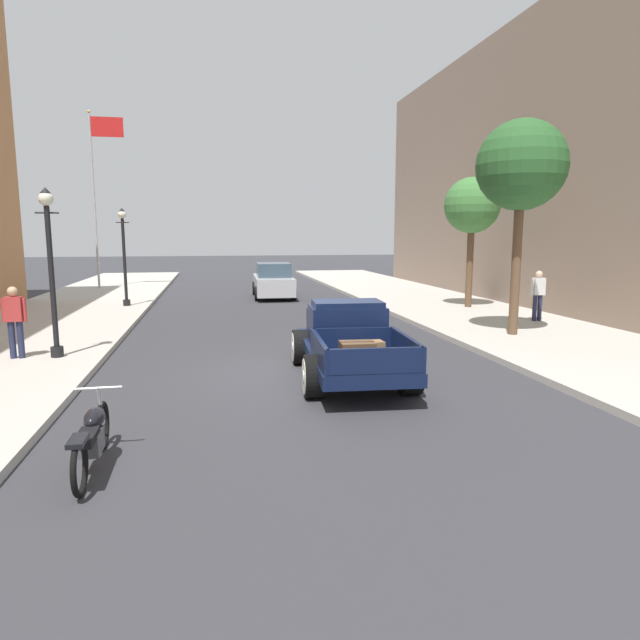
% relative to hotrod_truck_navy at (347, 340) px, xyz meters
% --- Properties ---
extents(ground_plane, '(140.00, 140.00, 0.00)m').
position_rel_hotrod_truck_navy_xyz_m(ground_plane, '(-0.81, 0.37, -0.75)').
color(ground_plane, '#333338').
extents(sidewalk_right, '(5.50, 64.00, 0.15)m').
position_rel_hotrod_truck_navy_xyz_m(sidewalk_right, '(6.44, 0.37, -0.68)').
color(sidewalk_right, '#B7B2A8').
rests_on(sidewalk_right, ground).
extents(building_right_storefront, '(12.00, 28.00, 11.40)m').
position_rel_hotrod_truck_navy_xyz_m(building_right_storefront, '(15.19, 10.46, 4.95)').
color(building_right_storefront, '#7F6B5B').
rests_on(building_right_storefront, ground).
extents(hotrod_truck_navy, '(2.40, 5.02, 1.58)m').
position_rel_hotrod_truck_navy_xyz_m(hotrod_truck_navy, '(0.00, 0.00, 0.00)').
color(hotrod_truck_navy, '#0F1938').
rests_on(hotrod_truck_navy, ground).
extents(motorcycle_parked, '(0.62, 2.12, 0.93)m').
position_rel_hotrod_truck_navy_xyz_m(motorcycle_parked, '(-4.31, -4.08, -0.31)').
color(motorcycle_parked, black).
rests_on(motorcycle_parked, ground).
extents(car_background_silver, '(1.98, 4.36, 1.65)m').
position_rel_hotrod_truck_navy_xyz_m(car_background_silver, '(0.04, 14.96, 0.01)').
color(car_background_silver, '#B7B7BC').
rests_on(car_background_silver, ground).
extents(pedestrian_sidewalk_left, '(0.53, 0.22, 1.65)m').
position_rel_hotrod_truck_navy_xyz_m(pedestrian_sidewalk_left, '(-7.21, 2.34, 0.33)').
color(pedestrian_sidewalk_left, '#232847').
rests_on(pedestrian_sidewalk_left, sidewalk_left).
extents(pedestrian_sidewalk_right, '(0.53, 0.22, 1.65)m').
position_rel_hotrod_truck_navy_xyz_m(pedestrian_sidewalk_right, '(7.68, 5.16, 0.33)').
color(pedestrian_sidewalk_right, '#232847').
rests_on(pedestrian_sidewalk_right, sidewalk_right).
extents(street_lamp_near, '(0.50, 0.32, 3.85)m').
position_rel_hotrod_truck_navy_xyz_m(street_lamp_near, '(-6.36, 2.32, 1.63)').
color(street_lamp_near, black).
rests_on(street_lamp_near, sidewalk_left).
extents(street_lamp_far, '(0.50, 0.32, 3.85)m').
position_rel_hotrod_truck_navy_xyz_m(street_lamp_far, '(-6.19, 11.88, 1.63)').
color(street_lamp_far, black).
rests_on(street_lamp_far, sidewalk_left).
extents(flagpole, '(1.74, 0.16, 9.16)m').
position_rel_hotrod_truck_navy_xyz_m(flagpole, '(-8.57, 20.20, 5.02)').
color(flagpole, '#B2B2B7').
rests_on(flagpole, sidewalk_left).
extents(street_tree_nearest, '(2.45, 2.45, 5.91)m').
position_rel_hotrod_truck_navy_xyz_m(street_tree_nearest, '(5.59, 3.03, 4.03)').
color(street_tree_nearest, brown).
rests_on(street_tree_nearest, sidewalk_right).
extents(street_tree_second, '(2.14, 2.14, 5.00)m').
position_rel_hotrod_truck_navy_xyz_m(street_tree_second, '(7.09, 8.95, 3.28)').
color(street_tree_second, brown).
rests_on(street_tree_second, sidewalk_right).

